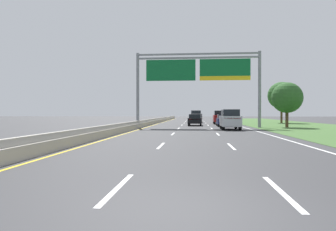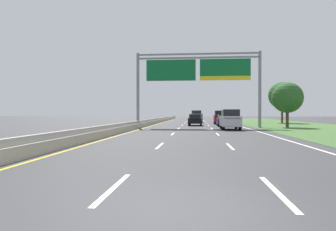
{
  "view_description": "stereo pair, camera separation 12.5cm",
  "coord_description": "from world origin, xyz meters",
  "px_view_note": "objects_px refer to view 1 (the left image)",
  "views": [
    {
      "loc": [
        -0.06,
        -5.31,
        1.75
      ],
      "look_at": [
        -2.82,
        25.63,
        1.48
      ],
      "focal_mm": 31.93,
      "sensor_mm": 36.0,
      "label": 1
    },
    {
      "loc": [
        0.06,
        -5.29,
        1.75
      ],
      "look_at": [
        -2.82,
        25.63,
        1.48
      ],
      "focal_mm": 31.93,
      "sensor_mm": 36.0,
      "label": 2
    }
  ],
  "objects_px": {
    "car_black_centre_lane_sedan": "(195,120)",
    "car_silver_right_lane_suv": "(230,119)",
    "car_red_right_lane_suv": "(220,117)",
    "roadside_tree_far": "(282,95)",
    "pickup_truck_grey": "(196,117)",
    "overhead_sign_gantry": "(198,74)",
    "car_navy_right_lane_sedan": "(224,120)",
    "roadside_tree_mid": "(287,98)"
  },
  "relations": [
    {
      "from": "car_black_centre_lane_sedan",
      "to": "roadside_tree_far",
      "type": "bearing_deg",
      "value": -50.57
    },
    {
      "from": "car_black_centre_lane_sedan",
      "to": "roadside_tree_mid",
      "type": "height_order",
      "value": "roadside_tree_mid"
    },
    {
      "from": "overhead_sign_gantry",
      "to": "car_navy_right_lane_sedan",
      "type": "distance_m",
      "value": 7.37
    },
    {
      "from": "overhead_sign_gantry",
      "to": "car_silver_right_lane_suv",
      "type": "xyz_separation_m",
      "value": [
        3.36,
        -4.4,
        -5.41
      ]
    },
    {
      "from": "roadside_tree_far",
      "to": "car_navy_right_lane_sedan",
      "type": "bearing_deg",
      "value": -129.22
    },
    {
      "from": "pickup_truck_grey",
      "to": "car_black_centre_lane_sedan",
      "type": "bearing_deg",
      "value": 177.68
    },
    {
      "from": "overhead_sign_gantry",
      "to": "car_silver_right_lane_suv",
      "type": "distance_m",
      "value": 7.74
    },
    {
      "from": "pickup_truck_grey",
      "to": "car_silver_right_lane_suv",
      "type": "bearing_deg",
      "value": -172.8
    },
    {
      "from": "car_red_right_lane_suv",
      "to": "roadside_tree_far",
      "type": "height_order",
      "value": "roadside_tree_far"
    },
    {
      "from": "car_silver_right_lane_suv",
      "to": "roadside_tree_mid",
      "type": "bearing_deg",
      "value": -54.07
    },
    {
      "from": "car_silver_right_lane_suv",
      "to": "roadside_tree_mid",
      "type": "xyz_separation_m",
      "value": [
        7.37,
        5.21,
        2.48
      ]
    },
    {
      "from": "roadside_tree_far",
      "to": "roadside_tree_mid",
      "type": "bearing_deg",
      "value": -103.63
    },
    {
      "from": "car_navy_right_lane_sedan",
      "to": "car_silver_right_lane_suv",
      "type": "relative_size",
      "value": 0.94
    },
    {
      "from": "car_red_right_lane_suv",
      "to": "roadside_tree_far",
      "type": "distance_m",
      "value": 12.89
    },
    {
      "from": "car_black_centre_lane_sedan",
      "to": "pickup_truck_grey",
      "type": "bearing_deg",
      "value": 0.8
    },
    {
      "from": "car_red_right_lane_suv",
      "to": "car_silver_right_lane_suv",
      "type": "distance_m",
      "value": 15.65
    },
    {
      "from": "car_silver_right_lane_suv",
      "to": "roadside_tree_mid",
      "type": "height_order",
      "value": "roadside_tree_mid"
    },
    {
      "from": "overhead_sign_gantry",
      "to": "pickup_truck_grey",
      "type": "relative_size",
      "value": 2.76
    },
    {
      "from": "overhead_sign_gantry",
      "to": "car_navy_right_lane_sedan",
      "type": "xyz_separation_m",
      "value": [
        3.47,
        3.13,
        -5.7
      ]
    },
    {
      "from": "overhead_sign_gantry",
      "to": "pickup_truck_grey",
      "type": "xyz_separation_m",
      "value": [
        -0.1,
        18.43,
        -5.44
      ]
    },
    {
      "from": "pickup_truck_grey",
      "to": "car_red_right_lane_suv",
      "type": "height_order",
      "value": "pickup_truck_grey"
    },
    {
      "from": "car_black_centre_lane_sedan",
      "to": "car_navy_right_lane_sedan",
      "type": "distance_m",
      "value": 4.33
    },
    {
      "from": "pickup_truck_grey",
      "to": "car_red_right_lane_suv",
      "type": "bearing_deg",
      "value": -154.39
    },
    {
      "from": "car_navy_right_lane_sedan",
      "to": "overhead_sign_gantry",
      "type": "bearing_deg",
      "value": 133.18
    },
    {
      "from": "pickup_truck_grey",
      "to": "car_black_centre_lane_sedan",
      "type": "xyz_separation_m",
      "value": [
        -0.21,
        -13.18,
        -0.26
      ]
    },
    {
      "from": "overhead_sign_gantry",
      "to": "roadside_tree_far",
      "type": "xyz_separation_m",
      "value": [
        14.61,
        16.78,
        -1.75
      ]
    },
    {
      "from": "car_navy_right_lane_sedan",
      "to": "roadside_tree_mid",
      "type": "bearing_deg",
      "value": -106.74
    },
    {
      "from": "car_red_right_lane_suv",
      "to": "car_navy_right_lane_sedan",
      "type": "bearing_deg",
      "value": -179.28
    },
    {
      "from": "car_red_right_lane_suv",
      "to": "pickup_truck_grey",
      "type": "bearing_deg",
      "value": 28.44
    },
    {
      "from": "overhead_sign_gantry",
      "to": "pickup_truck_grey",
      "type": "distance_m",
      "value": 19.22
    },
    {
      "from": "roadside_tree_mid",
      "to": "roadside_tree_far",
      "type": "height_order",
      "value": "roadside_tree_far"
    },
    {
      "from": "pickup_truck_grey",
      "to": "roadside_tree_far",
      "type": "xyz_separation_m",
      "value": [
        14.71,
        -1.65,
        3.69
      ]
    },
    {
      "from": "car_black_centre_lane_sedan",
      "to": "car_red_right_lane_suv",
      "type": "bearing_deg",
      "value": -31.17
    },
    {
      "from": "car_navy_right_lane_sedan",
      "to": "roadside_tree_mid",
      "type": "relative_size",
      "value": 0.82
    },
    {
      "from": "overhead_sign_gantry",
      "to": "car_silver_right_lane_suv",
      "type": "height_order",
      "value": "overhead_sign_gantry"
    },
    {
      "from": "car_black_centre_lane_sedan",
      "to": "car_silver_right_lane_suv",
      "type": "bearing_deg",
      "value": -157.48
    },
    {
      "from": "car_silver_right_lane_suv",
      "to": "roadside_tree_far",
      "type": "distance_m",
      "value": 24.27
    },
    {
      "from": "car_red_right_lane_suv",
      "to": "roadside_tree_mid",
      "type": "bearing_deg",
      "value": -144.1
    },
    {
      "from": "car_black_centre_lane_sedan",
      "to": "car_silver_right_lane_suv",
      "type": "xyz_separation_m",
      "value": [
        3.67,
        -9.65,
        0.28
      ]
    },
    {
      "from": "roadside_tree_mid",
      "to": "overhead_sign_gantry",
      "type": "bearing_deg",
      "value": -175.71
    },
    {
      "from": "overhead_sign_gantry",
      "to": "car_black_centre_lane_sedan",
      "type": "distance_m",
      "value": 7.75
    },
    {
      "from": "car_navy_right_lane_sedan",
      "to": "car_silver_right_lane_suv",
      "type": "height_order",
      "value": "car_silver_right_lane_suv"
    }
  ]
}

